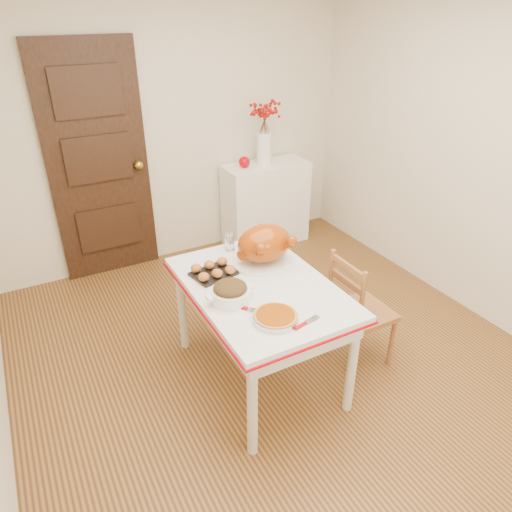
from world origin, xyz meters
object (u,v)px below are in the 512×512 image
turkey_platter (264,245)px  pumpkin_pie (275,316)px  chair_oak (362,310)px  kitchen_table (260,332)px  sideboard (266,204)px

turkey_platter → pumpkin_pie: 0.65m
chair_oak → pumpkin_pie: bearing=102.8°
pumpkin_pie → kitchen_table: bearing=74.2°
kitchen_table → turkey_platter: bearing=55.1°
kitchen_table → chair_oak: bearing=-15.0°
sideboard → pumpkin_pie: (-1.15, -2.14, 0.33)m
sideboard → pumpkin_pie: bearing=-118.4°
sideboard → turkey_platter: 1.84m
chair_oak → kitchen_table: bearing=75.4°
sideboard → pumpkin_pie: size_ratio=3.36×
kitchen_table → sideboard: bearing=59.3°
sideboard → chair_oak: 1.99m
turkey_platter → chair_oak: bearing=-25.7°
kitchen_table → turkey_platter: (0.16, 0.22, 0.50)m
kitchen_table → chair_oak: chair_oak is taller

